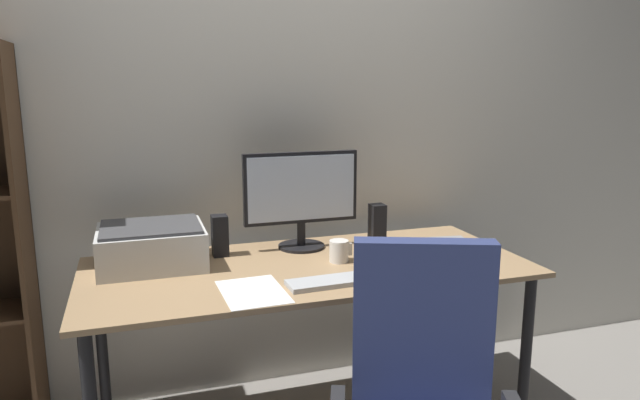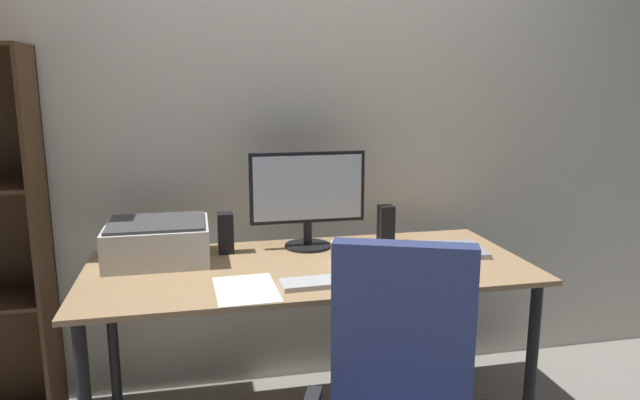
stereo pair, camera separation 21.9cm
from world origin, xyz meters
TOP-DOWN VIEW (x-y plane):
  - back_wall at (0.00, 0.55)m, footprint 6.40×0.10m
  - desk at (0.00, 0.00)m, footprint 1.72×0.76m
  - monitor at (0.04, 0.24)m, footprint 0.50×0.20m
  - keyboard at (-0.00, -0.24)m, footprint 0.29×0.12m
  - mouse at (0.21, -0.24)m, footprint 0.07×0.11m
  - coffee_mug at (0.13, -0.00)m, footprint 0.09×0.08m
  - laptop at (0.59, 0.04)m, footprint 0.35×0.27m
  - speaker_left at (-0.31, 0.23)m, footprint 0.06×0.07m
  - speaker_right at (0.39, 0.23)m, footprint 0.06×0.07m
  - printer at (-0.58, 0.18)m, footprint 0.40×0.34m
  - paper_sheet at (-0.27, -0.23)m, footprint 0.22×0.30m

SIDE VIEW (x-z plane):
  - desk at x=0.00m, z-range 0.30..1.04m
  - paper_sheet at x=-0.27m, z-range 0.74..0.74m
  - keyboard at x=0.00m, z-range 0.74..0.76m
  - laptop at x=0.59m, z-range 0.74..0.76m
  - mouse at x=0.21m, z-range 0.74..0.77m
  - coffee_mug at x=0.13m, z-range 0.74..0.83m
  - printer at x=-0.58m, z-range 0.74..0.90m
  - speaker_left at x=-0.31m, z-range 0.74..0.91m
  - speaker_right at x=0.39m, z-range 0.74..0.91m
  - monitor at x=0.04m, z-range 0.77..1.19m
  - back_wall at x=0.00m, z-range 0.00..2.60m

